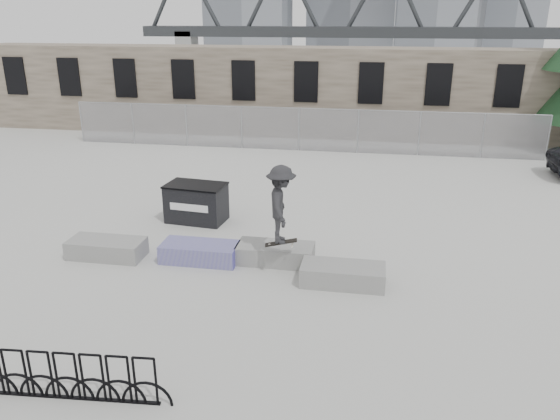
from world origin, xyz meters
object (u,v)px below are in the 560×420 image
(planter_far_left, at_px, (107,248))
(planter_offset, at_px, (343,274))
(planter_center_left, at_px, (200,251))
(dumpster, at_px, (196,203))
(planter_center_right, at_px, (275,253))
(bike_rack, at_px, (54,376))
(skateboarder, at_px, (281,205))

(planter_far_left, xyz_separation_m, planter_offset, (6.31, -0.48, 0.00))
(planter_far_left, distance_m, planter_center_left, 2.54)
(planter_center_left, distance_m, dumpster, 3.00)
(planter_center_right, xyz_separation_m, bike_rack, (-2.69, -5.91, 0.18))
(planter_offset, xyz_separation_m, dumpster, (-4.77, 3.48, 0.34))
(planter_far_left, bearing_deg, bike_rack, -71.75)
(planter_center_left, xyz_separation_m, planter_center_right, (1.96, 0.26, 0.00))
(planter_center_right, height_order, planter_offset, same)
(dumpster, height_order, bike_rack, dumpster)
(planter_far_left, distance_m, dumpster, 3.38)
(planter_center_left, distance_m, bike_rack, 5.70)
(planter_offset, height_order, bike_rack, bike_rack)
(bike_rack, relative_size, skateboarder, 1.96)
(planter_center_left, bearing_deg, bike_rack, -97.34)
(dumpster, bearing_deg, skateboarder, -38.04)
(planter_offset, bearing_deg, skateboarder, 167.32)
(planter_center_right, height_order, skateboarder, skateboarder)
(planter_center_right, bearing_deg, planter_offset, -27.12)
(planter_offset, distance_m, bike_rack, 6.72)
(planter_far_left, height_order, planter_center_right, same)
(planter_offset, bearing_deg, planter_far_left, 175.63)
(planter_far_left, bearing_deg, skateboarder, -1.57)
(planter_center_left, bearing_deg, planter_offset, -10.03)
(bike_rack, bearing_deg, planter_far_left, 108.25)
(planter_center_right, xyz_separation_m, skateboarder, (0.25, -0.58, 1.55))
(planter_offset, relative_size, dumpster, 1.04)
(planter_far_left, height_order, skateboarder, skateboarder)
(planter_far_left, relative_size, bike_rack, 0.50)
(planter_far_left, relative_size, dumpster, 1.04)
(planter_center_left, xyz_separation_m, skateboarder, (2.21, -0.32, 1.55))
(planter_center_left, relative_size, planter_offset, 1.00)
(planter_center_left, relative_size, bike_rack, 0.50)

